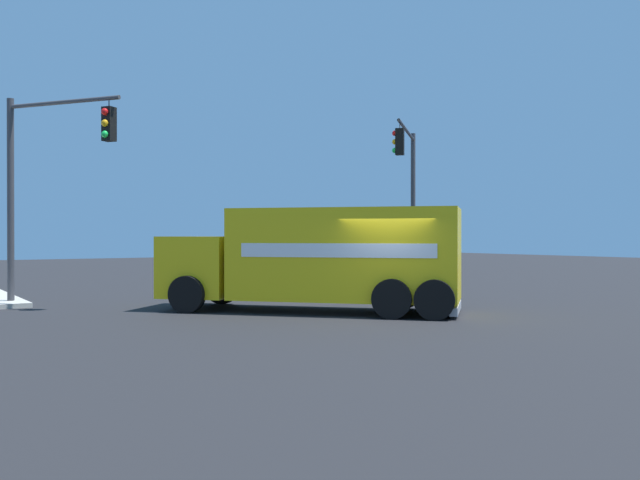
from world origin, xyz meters
TOP-DOWN VIEW (x-y plane):
  - ground_plane at (0.00, 0.00)m, footprint 100.00×100.00m
  - delivery_truck at (1.94, 0.90)m, footprint 7.68×7.36m
  - traffic_light_primary at (7.36, 6.98)m, footprint 3.33×2.43m
  - traffic_light_secondary at (7.31, -6.94)m, footprint 3.52×3.78m

SIDE VIEW (x-z plane):
  - ground_plane at x=0.00m, z-range 0.00..0.00m
  - delivery_truck at x=1.94m, z-range 0.07..2.87m
  - traffic_light_primary at x=7.36m, z-range 1.07..7.08m
  - traffic_light_secondary at x=7.31m, z-range 1.04..7.47m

